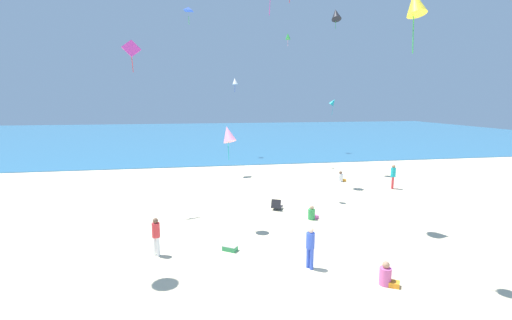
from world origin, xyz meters
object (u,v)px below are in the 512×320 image
kite_yellow (415,3)px  kite_magenta (131,49)px  person_2 (312,214)px  kite_pink (228,134)px  kite_white (235,81)px  person_5 (341,178)px  kite_green (288,36)px  kite_black (336,14)px  person_3 (387,276)px  kite_blue (188,9)px  person_4 (393,175)px  kite_teal (333,102)px  beach_chair_far_right (277,205)px  cooler_box (230,248)px  person_0 (310,245)px  person_1 (156,234)px

kite_yellow → kite_magenta: (-9.48, 8.48, -0.33)m
person_2 → kite_pink: kite_pink is taller
kite_white → kite_pink: 20.84m
person_5 → kite_pink: kite_pink is taller
kite_green → kite_black: bearing=-51.4°
kite_pink → person_3: bearing=-52.7°
kite_yellow → kite_blue: bearing=110.5°
person_4 → kite_teal: bearing=109.7°
kite_white → kite_black: bearing=-53.4°
kite_yellow → kite_magenta: kite_yellow is taller
beach_chair_far_right → person_5: (6.13, 5.63, 0.03)m
person_4 → person_2: bearing=-119.1°
person_4 → kite_white: 18.74m
kite_magenta → kite_white: bearing=67.8°
person_2 → person_4: size_ratio=0.44×
person_2 → kite_black: 16.98m
cooler_box → kite_pink: 4.89m
person_0 → kite_magenta: bearing=103.1°
kite_blue → kite_pink: 15.39m
person_0 → kite_white: bearing=60.5°
person_2 → kite_white: bearing=67.8°
kite_magenta → kite_teal: bearing=45.2°
kite_blue → kite_yellow: bearing=-69.5°
person_3 → person_4: person_4 is taller
kite_white → kite_teal: (10.96, 0.90, -2.11)m
kite_yellow → kite_green: (1.52, 20.07, 2.63)m
cooler_box → person_4: (11.66, 7.75, 0.82)m
person_4 → person_3: bearing=-94.8°
person_4 → person_1: bearing=-124.6°
person_4 → kite_green: 14.79m
beach_chair_far_right → person_0: (-0.37, -6.60, 0.62)m
person_3 → kite_black: size_ratio=0.48×
cooler_box → kite_white: size_ratio=0.45×
kite_blue → beach_chair_far_right: bearing=-67.2°
kite_teal → kite_green: (-6.99, -6.53, 5.58)m
person_2 → person_3: person_3 is taller
kite_yellow → person_5: bearing=73.9°
kite_black → kite_white: bearing=126.6°
kite_green → person_4: bearing=-62.8°
person_2 → person_1: bearing=175.4°
cooler_box → kite_magenta: bearing=126.8°
cooler_box → kite_teal: (13.80, 23.70, 5.56)m
kite_blue → kite_magenta: 10.95m
cooler_box → person_1: bearing=179.1°
kite_white → kite_teal: size_ratio=0.77×
kite_yellow → kite_pink: size_ratio=1.16×
beach_chair_far_right → kite_blue: 16.91m
person_3 → kite_white: (-1.82, 26.21, 7.50)m
kite_magenta → person_2: bearing=-17.3°
person_1 → person_2: 7.72m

